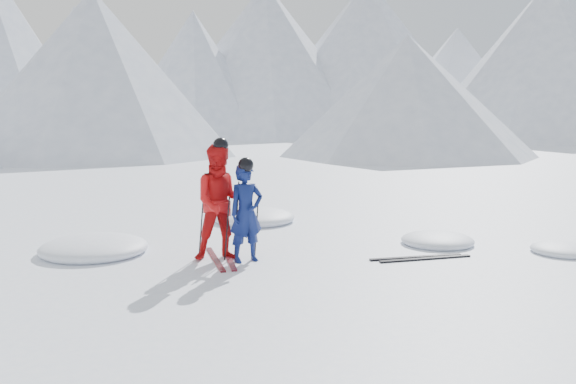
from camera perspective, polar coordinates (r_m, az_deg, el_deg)
name	(u,v)px	position (r m, az deg, el deg)	size (l,w,h in m)	color
ground	(365,253)	(11.14, 7.24, -5.66)	(160.00, 160.00, 0.00)	white
mountain_range	(229,52)	(46.43, -5.54, 12.93)	(106.15, 62.94, 15.53)	#B2BCD1
skier_blue	(246,213)	(10.31, -3.93, -1.98)	(0.61, 0.40, 1.67)	#0D1952
skier_red	(221,202)	(10.44, -6.24, -0.98)	(0.97, 0.75, 1.99)	red
pole_blue_left	(227,229)	(10.43, -5.72, -3.43)	(0.02, 0.02, 1.11)	black
pole_blue_right	(257,226)	(10.66, -2.95, -3.16)	(0.02, 0.02, 1.11)	black
pole_red_left	(202,220)	(10.68, -8.08, -2.62)	(0.02, 0.02, 1.33)	black
pole_red_right	(237,219)	(10.70, -4.82, -2.54)	(0.02, 0.02, 1.33)	black
ski_worn_left	(215,259)	(10.61, -6.80, -6.25)	(0.09, 1.70, 0.03)	black
ski_worn_right	(229,258)	(10.65, -5.53, -6.17)	(0.09, 1.70, 0.03)	black
ski_loose_a	(416,257)	(10.90, 11.89, -5.99)	(0.09, 1.70, 0.03)	black
ski_loose_b	(426,259)	(10.82, 12.75, -6.11)	(0.09, 1.70, 0.03)	black
snow_lumps	(245,238)	(12.28, -4.01, -4.34)	(9.56, 6.23, 0.42)	white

